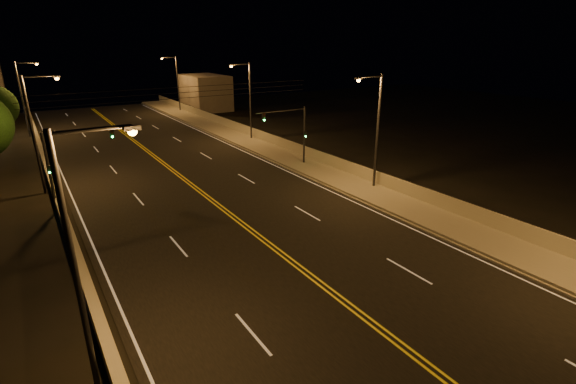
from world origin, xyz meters
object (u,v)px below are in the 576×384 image
streetlight_4 (82,249)px  streetlight_6 (24,94)px  streetlight_5 (36,127)px  traffic_signal_left (65,159)px  streetlight_3 (176,80)px  streetlight_2 (248,97)px  streetlight_1 (375,125)px  traffic_signal_right (295,129)px

streetlight_4 → streetlight_6: bearing=90.0°
streetlight_5 → traffic_signal_left: 4.87m
streetlight_3 → streetlight_6: size_ratio=1.00×
streetlight_3 → traffic_signal_left: streetlight_3 is taller
streetlight_4 → traffic_signal_left: bearing=86.3°
streetlight_2 → streetlight_1: bearing=-90.0°
streetlight_2 → traffic_signal_left: bearing=-149.2°
traffic_signal_right → traffic_signal_left: bearing=180.0°
streetlight_3 → streetlight_5: same height
streetlight_4 → streetlight_5: (0.00, 22.69, 0.00)m
streetlight_5 → traffic_signal_right: (19.85, -4.46, -1.58)m
traffic_signal_right → streetlight_5: bearing=167.3°
streetlight_2 → streetlight_5: 22.73m
streetlight_1 → streetlight_3: bearing=90.0°
streetlight_6 → traffic_signal_left: 28.54m
streetlight_6 → traffic_signal_right: (19.85, -28.47, -1.58)m
streetlight_3 → traffic_signal_right: 37.32m
streetlight_5 → traffic_signal_right: 20.40m
streetlight_4 → traffic_signal_left: (1.18, 18.23, -1.58)m
streetlight_4 → traffic_signal_left: streetlight_4 is taller
streetlight_5 → streetlight_1: bearing=-31.2°
streetlight_5 → streetlight_6: bearing=90.0°
streetlight_6 → streetlight_5: bearing=-90.0°
streetlight_1 → streetlight_4: size_ratio=1.00×
streetlight_2 → traffic_signal_left: streetlight_2 is taller
streetlight_2 → streetlight_3: size_ratio=1.00×
streetlight_1 → streetlight_4: same height
streetlight_4 → traffic_signal_right: (19.85, 18.23, -1.58)m
streetlight_2 → traffic_signal_left: size_ratio=1.60×
streetlight_2 → streetlight_6: bearing=142.5°
streetlight_4 → streetlight_5: bearing=90.0°
streetlight_5 → traffic_signal_right: size_ratio=1.60×
streetlight_1 → streetlight_5: size_ratio=1.00×
streetlight_2 → traffic_signal_right: streetlight_2 is taller
streetlight_1 → traffic_signal_right: size_ratio=1.60×
streetlight_1 → streetlight_3: same height
traffic_signal_left → streetlight_2: bearing=30.8°
streetlight_3 → streetlight_6: bearing=-157.7°
streetlight_1 → streetlight_6: (-21.43, 37.01, 0.00)m
streetlight_4 → streetlight_2: bearing=54.7°
streetlight_3 → streetlight_6: same height
streetlight_5 → traffic_signal_left: size_ratio=1.60×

